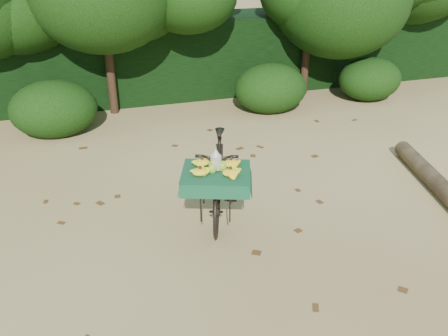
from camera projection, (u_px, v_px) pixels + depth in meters
name	position (u px, v px, depth m)	size (l,w,h in m)	color
ground	(290.00, 220.00, 6.44)	(80.00, 80.00, 0.00)	tan
vendor_bicycle	(219.00, 176.00, 6.34)	(1.28, 2.00, 1.14)	black
hedge_backdrop	(182.00, 55.00, 11.44)	(26.00, 1.80, 1.80)	black
tree_row	(159.00, 14.00, 10.10)	(14.50, 2.00, 4.00)	black
bush_clumps	(227.00, 95.00, 10.07)	(8.80, 1.70, 0.90)	black
leaf_litter	(272.00, 197.00, 7.00)	(7.00, 7.30, 0.01)	#4B2E14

